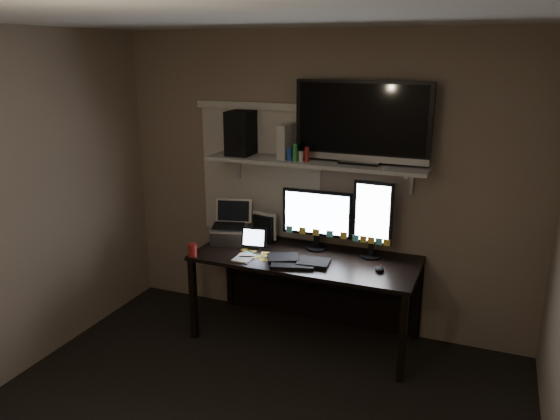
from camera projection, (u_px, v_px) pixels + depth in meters
The scene contains 19 objects.
ceiling at pixel (212, 14), 2.63m from camera, with size 3.60×3.60×0.00m, color silver.
back_wall at pixel (321, 184), 4.58m from camera, with size 3.60×3.60×0.00m, color #796757.
window_blinds at pixel (260, 173), 4.75m from camera, with size 1.10×0.02×1.10m, color silver.
desk at pixel (310, 272), 4.56m from camera, with size 1.80×0.75×0.73m.
wall_shelf at pixel (315, 163), 4.37m from camera, with size 1.80×0.35×0.03m, color #ABABA6.
monitor_landscape at pixel (317, 219), 4.50m from camera, with size 0.59×0.06×0.52m, color black.
monitor_portrait at pixel (373, 219), 4.30m from camera, with size 0.32×0.06×0.63m, color black.
keyboard at pixel (298, 261), 4.28m from camera, with size 0.51×0.20×0.03m, color black.
mouse at pixel (380, 269), 4.10m from camera, with size 0.07×0.10×0.04m, color black.
notepad at pixel (244, 258), 4.36m from camera, with size 0.13×0.19×0.01m, color silver.
tablet at pixel (254, 238), 4.54m from camera, with size 0.21×0.09×0.19m, color black.
file_sorter at pixel (265, 227), 4.74m from camera, with size 0.19×0.09×0.25m, color black.
laptop at pixel (228, 223), 4.67m from camera, with size 0.32×0.26×0.36m, color #A5A4A9.
cup at pixel (192, 250), 4.40m from camera, with size 0.07×0.07×0.10m, color maroon.
sticky_notes at pixel (254, 254), 4.44m from camera, with size 0.29×0.21×0.00m, color gold, non-canonical shape.
tv at pixel (362, 122), 4.18m from camera, with size 1.06×0.19×0.64m, color black.
game_console at pixel (286, 141), 4.44m from camera, with size 0.07×0.23×0.28m, color beige.
speaker at pixel (241, 133), 4.56m from camera, with size 0.20×0.24×0.37m, color black.
bottles at pixel (295, 152), 4.33m from camera, with size 0.22×0.05×0.14m, color #A50F0C, non-canonical shape.
Camera 1 is at (1.34, -2.47, 2.33)m, focal length 35.00 mm.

